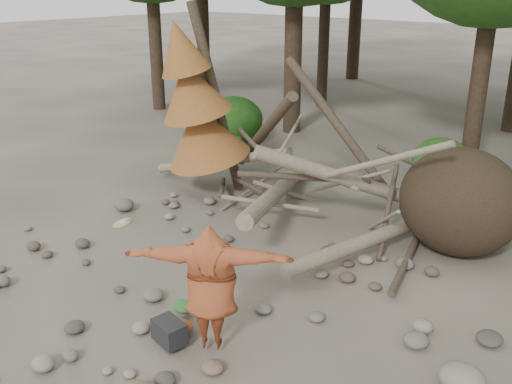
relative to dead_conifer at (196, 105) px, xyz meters
The scene contains 11 objects.
ground 5.05m from the dead_conifer, 47.26° to the right, with size 120.00×120.00×0.00m, color #514C44.
deadfall_pile 5.33m from the dead_conifer, ahead, with size 8.55×5.24×3.30m.
dead_conifer is the anchor object (origin of this frame).
bush_left 4.72m from the dead_conifer, 121.92° to the left, with size 1.80×1.80×1.44m, color #204C14.
bush_mid 6.11m from the dead_conifer, 48.52° to the left, with size 1.40×1.40×1.12m, color #2A611C.
frisbee_thrower 6.07m from the dead_conifer, 43.05° to the right, with size 2.37×1.71×1.77m.
backpack 6.15m from the dead_conifer, 48.73° to the right, with size 0.47×0.31×0.31m, color black.
cloth_green 5.44m from the dead_conifer, 47.36° to the right, with size 0.39×0.32×0.14m, color #286327.
cloth_orange 5.91m from the dead_conifer, 47.17° to the right, with size 0.33×0.27×0.12m, color #9E461B.
boulder_mid_right 8.00m from the dead_conifer, 20.42° to the right, with size 0.57×0.51×0.34m, color gray.
boulder_mid_left 2.69m from the dead_conifer, 108.21° to the right, with size 0.45×0.41×0.27m, color #625952.
Camera 1 is at (5.89, -5.32, 4.74)m, focal length 40.00 mm.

